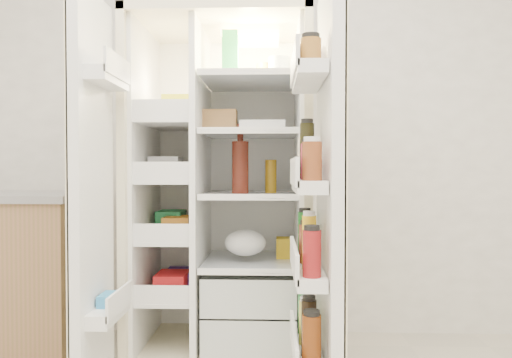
{
  "coord_description": "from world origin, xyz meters",
  "views": [
    {
      "loc": [
        0.1,
        -0.99,
        1.02
      ],
      "look_at": [
        0.02,
        1.25,
        0.97
      ],
      "focal_mm": 34.0,
      "sensor_mm": 36.0,
      "label": 1
    }
  ],
  "objects": [
    {
      "name": "wall_back",
      "position": [
        0.0,
        2.0,
        1.35
      ],
      "size": [
        4.0,
        0.02,
        2.7
      ],
      "primitive_type": "cube",
      "color": "white",
      "rests_on": "floor"
    },
    {
      "name": "refrigerator",
      "position": [
        -0.16,
        1.65,
        0.75
      ],
      "size": [
        0.92,
        0.7,
        1.8
      ],
      "color": "beige",
      "rests_on": "floor"
    },
    {
      "name": "freezer_door",
      "position": [
        -0.67,
        1.05,
        0.89
      ],
      "size": [
        0.15,
        0.4,
        1.72
      ],
      "color": "white",
      "rests_on": "floor"
    },
    {
      "name": "fridge_door",
      "position": [
        0.31,
        0.96,
        0.87
      ],
      "size": [
        0.17,
        0.58,
        1.72
      ],
      "color": "white",
      "rests_on": "floor"
    }
  ]
}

